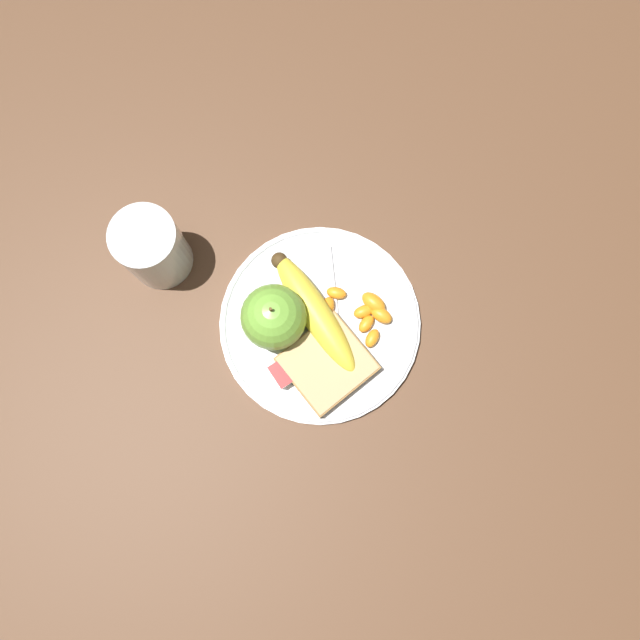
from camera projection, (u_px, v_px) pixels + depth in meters
name	position (u px, v px, depth m)	size (l,w,h in m)	color
ground_plane	(320.00, 325.00, 0.81)	(3.00, 3.00, 0.00)	brown
plate	(320.00, 324.00, 0.81)	(0.26, 0.26, 0.01)	silver
juice_glass	(153.00, 249.00, 0.78)	(0.08, 0.08, 0.10)	silver
apple	(274.00, 317.00, 0.76)	(0.08, 0.08, 0.09)	#72B23D
banana	(313.00, 311.00, 0.79)	(0.04, 0.18, 0.04)	yellow
bread_slice	(327.00, 364.00, 0.78)	(0.11, 0.10, 0.02)	olive
fork	(334.00, 318.00, 0.80)	(0.09, 0.15, 0.00)	silver
jam_packet	(288.00, 370.00, 0.78)	(0.04, 0.03, 0.02)	white
orange_segment_0	(372.00, 338.00, 0.79)	(0.03, 0.03, 0.01)	orange
orange_segment_1	(374.00, 303.00, 0.80)	(0.03, 0.04, 0.02)	orange
orange_segment_2	(336.00, 293.00, 0.80)	(0.03, 0.03, 0.01)	orange
orange_segment_3	(366.00, 324.00, 0.80)	(0.03, 0.02, 0.01)	orange
orange_segment_4	(381.00, 315.00, 0.80)	(0.03, 0.03, 0.02)	orange
orange_segment_5	(323.00, 317.00, 0.80)	(0.03, 0.03, 0.02)	orange
orange_segment_6	(340.00, 339.00, 0.79)	(0.03, 0.03, 0.02)	orange
orange_segment_7	(326.00, 309.00, 0.80)	(0.04, 0.03, 0.02)	orange
orange_segment_8	(363.00, 312.00, 0.80)	(0.03, 0.02, 0.01)	orange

